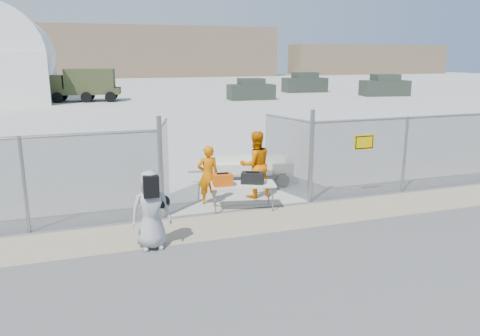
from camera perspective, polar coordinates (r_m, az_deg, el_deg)
name	(u,v)px	position (r m, az deg, el deg)	size (l,w,h in m)	color
ground	(270,237)	(10.36, 3.63, -8.40)	(160.00, 160.00, 0.00)	#4A4A4A
tarmac_inside	(116,93)	(51.14, -14.89, 8.79)	(160.00, 80.00, 0.01)	#ADABA1
dirt_strip	(254,222)	(11.23, 1.67, -6.57)	(44.00, 1.60, 0.01)	tan
distant_hills	(127,52)	(87.30, -13.60, 13.62)	(140.00, 6.00, 9.00)	#7F684F
chain_link_fence	(240,168)	(11.81, 0.00, 0.00)	(40.00, 0.20, 2.20)	gray
quonset_hangar	(3,54)	(49.26, -26.93, 12.30)	(9.00, 18.00, 8.00)	white
folding_table	(243,197)	(12.00, 0.36, -3.51)	(1.63, 0.68, 0.69)	silver
orange_bag	(223,180)	(11.70, -2.13, -1.45)	(0.48, 0.32, 0.30)	#EC550A
black_duffel	(253,178)	(11.92, 1.54, -1.22)	(0.57, 0.33, 0.27)	black
security_worker_left	(208,175)	(12.41, -3.92, -0.85)	(0.58, 0.38, 1.58)	#DB6A00
security_worker_right	(255,165)	(12.93, 1.90, 0.42)	(0.91, 0.71, 1.86)	#DB6A00
visitor	(151,210)	(9.69, -10.80, -5.04)	(0.80, 0.52, 1.64)	#9E9E9E
utility_trailer	(250,170)	(14.56, 1.26, -0.27)	(3.21, 1.65, 0.78)	silver
military_truck	(85,85)	(42.70, -18.36, 9.55)	(5.79, 2.14, 2.76)	#383F21
parked_vehicle_near	(251,89)	(42.24, 1.36, 9.56)	(4.08, 1.84, 1.84)	#30392F
parked_vehicle_mid	(305,82)	(51.50, 7.89, 10.29)	(4.58, 2.07, 2.07)	#30392F
parked_vehicle_far	(385,85)	(48.40, 17.23, 9.60)	(4.51, 2.04, 2.04)	#30392F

